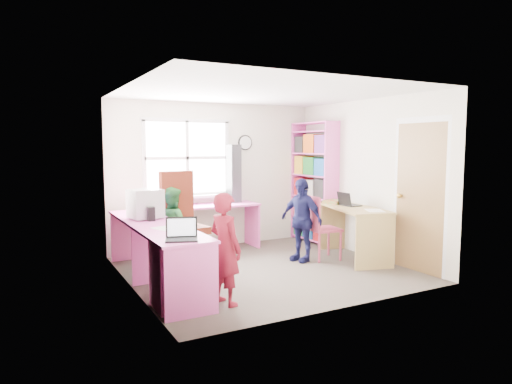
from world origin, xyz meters
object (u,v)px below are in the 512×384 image
at_px(potted_plant, 186,196).
at_px(cd_tower, 234,174).
at_px(person_red, 225,249).
at_px(right_desk, 355,221).
at_px(laptop_left, 182,234).
at_px(person_green, 173,227).
at_px(crt_monitor, 145,204).
at_px(laptop_right, 348,203).
at_px(person_navy, 301,220).
at_px(wooden_chair, 320,225).
at_px(l_desk, 180,251).
at_px(swivel_chair, 182,227).
at_px(bookshelf, 314,185).

bearing_deg(potted_plant, cd_tower, 5.08).
bearing_deg(person_red, right_desk, -86.82).
bearing_deg(laptop_left, person_green, 94.72).
xyz_separation_m(crt_monitor, potted_plant, (0.88, 0.94, -0.04)).
xyz_separation_m(laptop_right, potted_plant, (-2.13, 1.34, 0.08)).
distance_m(laptop_left, laptop_right, 3.22).
bearing_deg(person_red, laptop_left, 72.28).
relative_size(laptop_left, person_red, 0.32).
distance_m(person_green, person_navy, 1.86).
height_order(wooden_chair, cd_tower, cd_tower).
bearing_deg(l_desk, person_green, 76.77).
xyz_separation_m(cd_tower, person_navy, (0.45, -1.34, -0.62)).
height_order(l_desk, potted_plant, potted_plant).
distance_m(swivel_chair, cd_tower, 1.67).
relative_size(l_desk, laptop_left, 7.55).
bearing_deg(cd_tower, l_desk, -139.22).
relative_size(bookshelf, laptop_left, 5.37).
distance_m(bookshelf, crt_monitor, 3.23).
distance_m(wooden_chair, laptop_right, 0.60).
relative_size(swivel_chair, person_red, 1.11).
bearing_deg(swivel_chair, l_desk, -120.64).
height_order(right_desk, bookshelf, bookshelf).
bearing_deg(right_desk, person_green, 177.91).
bearing_deg(laptop_right, potted_plant, 59.35).
distance_m(crt_monitor, cd_tower, 2.04).
distance_m(laptop_right, person_navy, 0.83).
bearing_deg(cd_tower, laptop_left, -133.48).
relative_size(swivel_chair, wooden_chair, 1.40).
relative_size(l_desk, person_red, 2.44).
bearing_deg(bookshelf, wooden_chair, -120.81).
relative_size(l_desk, person_green, 2.60).
relative_size(l_desk, laptop_right, 9.32).
relative_size(right_desk, laptop_right, 4.64).
xyz_separation_m(l_desk, person_green, (0.23, 1.00, 0.11)).
bearing_deg(laptop_right, person_navy, 85.83).
relative_size(laptop_right, person_green, 0.28).
xyz_separation_m(bookshelf, crt_monitor, (-3.15, -0.69, -0.06)).
distance_m(bookshelf, potted_plant, 2.29).
bearing_deg(person_navy, l_desk, -95.69).
bearing_deg(wooden_chair, swivel_chair, 173.58).
bearing_deg(laptop_right, l_desk, 99.03).
height_order(laptop_right, cd_tower, cd_tower).
bearing_deg(right_desk, crt_monitor, -175.74).
bearing_deg(person_navy, bookshelf, 119.00).
xyz_separation_m(bookshelf, cd_tower, (-1.40, 0.32, 0.23)).
bearing_deg(swivel_chair, person_red, -102.16).
height_order(bookshelf, laptop_left, bookshelf).
bearing_deg(potted_plant, l_desk, -111.79).
relative_size(cd_tower, person_red, 0.80).
distance_m(cd_tower, person_navy, 1.54).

